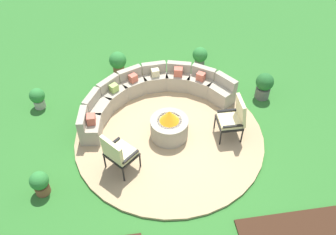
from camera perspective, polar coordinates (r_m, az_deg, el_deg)
ground_plane at (r=8.39m, az=0.21°, el=-3.15°), size 24.00×24.00×0.00m
patio_circle at (r=8.36m, az=0.21°, el=-3.01°), size 4.42×4.42×0.06m
fire_pit at (r=8.12m, az=0.21°, el=-1.41°), size 0.88×0.88×0.77m
curved_stone_bench at (r=9.04m, az=-2.92°, el=4.05°), size 3.91×2.15×0.71m
lounge_chair_front_left at (r=7.35m, az=-8.05°, el=-5.62°), size 0.80×0.81×1.02m
lounge_chair_front_right at (r=8.10m, az=10.54°, el=0.01°), size 0.58×0.58×1.06m
potted_plant_0 at (r=7.61m, az=-19.94°, el=-9.84°), size 0.38×0.38×0.57m
potted_plant_1 at (r=9.51m, az=15.25°, el=5.10°), size 0.46×0.46×0.73m
potted_plant_2 at (r=10.11m, az=-8.07°, el=8.82°), size 0.48×0.48×0.69m
potted_plant_3 at (r=9.53m, az=-20.28°, el=3.04°), size 0.38×0.38×0.57m
potted_plant_4 at (r=10.42m, az=5.18°, el=9.84°), size 0.43×0.43×0.59m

